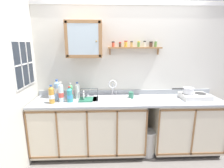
# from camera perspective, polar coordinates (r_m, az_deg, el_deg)

# --- Properties ---
(floor) EXTENTS (6.01, 6.01, 0.00)m
(floor) POSITION_cam_1_polar(r_m,az_deg,el_deg) (2.92, 5.63, -24.28)
(floor) COLOR slate
(floor) RESTS_ON ground
(back_wall) EXTENTS (3.61, 0.07, 2.44)m
(back_wall) POSITION_cam_1_polar(r_m,az_deg,el_deg) (2.94, 4.65, 2.49)
(back_wall) COLOR silver
(back_wall) RESTS_ON ground
(side_wall_left) EXTENTS (0.05, 3.35, 2.44)m
(side_wall_left) POSITION_cam_1_polar(r_m,az_deg,el_deg) (2.36, -32.13, -2.51)
(side_wall_left) COLOR silver
(side_wall_left) RESTS_ON ground
(lower_cabinet_run) EXTENTS (1.75, 0.60, 0.89)m
(lower_cabinet_run) POSITION_cam_1_polar(r_m,az_deg,el_deg) (2.89, -7.56, -14.22)
(lower_cabinet_run) COLOR black
(lower_cabinet_run) RESTS_ON ground
(lower_cabinet_run_right) EXTENTS (1.08, 0.60, 0.89)m
(lower_cabinet_run_right) POSITION_cam_1_polar(r_m,az_deg,el_deg) (3.16, 23.00, -12.71)
(lower_cabinet_run_right) COLOR black
(lower_cabinet_run_right) RESTS_ON ground
(countertop) EXTENTS (2.97, 0.62, 0.03)m
(countertop) POSITION_cam_1_polar(r_m,az_deg,el_deg) (2.72, 5.32, -5.50)
(countertop) COLOR #9EA3A8
(countertop) RESTS_ON lower_cabinet_run
(backsplash) EXTENTS (2.97, 0.02, 0.08)m
(backsplash) POSITION_cam_1_polar(r_m,az_deg,el_deg) (2.97, 4.63, -2.73)
(backsplash) COLOR #9EA3A8
(backsplash) RESTS_ON countertop
(sink) EXTENTS (0.60, 0.48, 0.38)m
(sink) POSITION_cam_1_polar(r_m,az_deg,el_deg) (2.73, 0.01, -5.49)
(sink) COLOR silver
(sink) RESTS_ON countertop
(hot_plate_stove) EXTENTS (0.42, 0.32, 0.08)m
(hot_plate_stove) POSITION_cam_1_polar(r_m,az_deg,el_deg) (3.05, 25.91, -3.69)
(hot_plate_stove) COLOR silver
(hot_plate_stove) RESTS_ON countertop
(saucepan) EXTENTS (0.35, 0.17, 0.10)m
(saucepan) POSITION_cam_1_polar(r_m,az_deg,el_deg) (2.99, 24.07, -1.94)
(saucepan) COLOR silver
(saucepan) RESTS_ON hot_plate_stove
(bottle_water_clear_0) EXTENTS (0.08, 0.08, 0.31)m
(bottle_water_clear_0) POSITION_cam_1_polar(r_m,az_deg,el_deg) (2.67, -16.68, -2.90)
(bottle_water_clear_0) COLOR silver
(bottle_water_clear_0) RESTS_ON countertop
(bottle_soda_green_1) EXTENTS (0.07, 0.07, 0.27)m
(bottle_soda_green_1) POSITION_cam_1_polar(r_m,az_deg,el_deg) (2.74, -13.64, -2.60)
(bottle_soda_green_1) COLOR #4CB266
(bottle_soda_green_1) RESTS_ON countertop
(bottle_detergent_teal_2) EXTENTS (0.09, 0.09, 0.24)m
(bottle_detergent_teal_2) POSITION_cam_1_polar(r_m,az_deg,el_deg) (2.65, -13.97, -3.58)
(bottle_detergent_teal_2) COLOR teal
(bottle_detergent_teal_2) RESTS_ON countertop
(bottle_water_blue_3) EXTENTS (0.09, 0.09, 0.33)m
(bottle_water_blue_3) POSITION_cam_1_polar(r_m,az_deg,el_deg) (2.75, -17.86, -2.10)
(bottle_water_blue_3) COLOR #8CB7E0
(bottle_water_blue_3) RESTS_ON countertop
(bottle_opaque_white_4) EXTENTS (0.07, 0.07, 0.27)m
(bottle_opaque_white_4) POSITION_cam_1_polar(r_m,az_deg,el_deg) (2.79, -11.47, -2.38)
(bottle_opaque_white_4) COLOR white
(bottle_opaque_white_4) RESTS_ON countertop
(bottle_juice_amber_5) EXTENTS (0.08, 0.08, 0.28)m
(bottle_juice_amber_5) POSITION_cam_1_polar(r_m,az_deg,el_deg) (2.66, -19.60, -3.52)
(bottle_juice_amber_5) COLOR gold
(bottle_juice_amber_5) RESTS_ON countertop
(dish_rack) EXTENTS (0.30, 0.25, 0.16)m
(dish_rack) POSITION_cam_1_polar(r_m,az_deg,el_deg) (2.71, -7.99, -4.77)
(dish_rack) COLOR #26664C
(dish_rack) RESTS_ON countertop
(mug) EXTENTS (0.08, 0.12, 0.10)m
(mug) POSITION_cam_1_polar(r_m,az_deg,el_deg) (2.77, 6.39, -3.66)
(mug) COLOR #337259
(mug) RESTS_ON countertop
(wall_cabinet) EXTENTS (0.55, 0.28, 0.55)m
(wall_cabinet) POSITION_cam_1_polar(r_m,az_deg,el_deg) (2.73, -9.27, 14.49)
(wall_cabinet) COLOR #996B42
(spice_shelf) EXTENTS (0.86, 0.14, 0.23)m
(spice_shelf) POSITION_cam_1_polar(r_m,az_deg,el_deg) (2.82, 7.77, 12.26)
(spice_shelf) COLOR #996B42
(window) EXTENTS (0.03, 0.57, 0.65)m
(window) POSITION_cam_1_polar(r_m,az_deg,el_deg) (2.70, -27.48, 5.95)
(window) COLOR #262D38
(trash_bin) EXTENTS (0.25, 0.25, 0.43)m
(trash_bin) POSITION_cam_1_polar(r_m,az_deg,el_deg) (2.98, 12.05, -18.58)
(trash_bin) COLOR silver
(trash_bin) RESTS_ON ground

